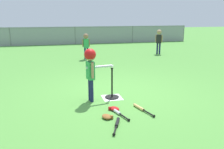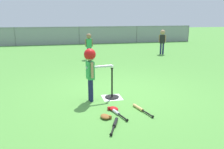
{
  "view_description": "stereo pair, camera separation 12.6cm",
  "coord_description": "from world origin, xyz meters",
  "px_view_note": "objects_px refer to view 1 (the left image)",
  "views": [
    {
      "loc": [
        -1.47,
        -5.23,
        1.83
      ],
      "look_at": [
        -0.22,
        -0.31,
        0.55
      ],
      "focal_mm": 37.34,
      "sensor_mm": 36.0,
      "label": 1
    },
    {
      "loc": [
        -1.35,
        -5.26,
        1.83
      ],
      "look_at": [
        -0.22,
        -0.31,
        0.55
      ],
      "focal_mm": 37.34,
      "sensor_mm": 36.0,
      "label": 2
    }
  ],
  "objects_px": {
    "fielder_deep_center": "(86,43)",
    "glove_near_bats": "(114,109)",
    "batter_child": "(91,64)",
    "spare_bat_wood": "(141,108)",
    "spare_bat_silver": "(118,112)",
    "spare_bat_black": "(117,124)",
    "glove_by_plate": "(107,117)",
    "baseball_on_tee": "(112,66)",
    "fielder_deep_right": "(159,38)",
    "batting_tee": "(112,93)"
  },
  "relations": [
    {
      "from": "batter_child",
      "to": "batting_tee",
      "type": "bearing_deg",
      "value": 9.83
    },
    {
      "from": "glove_near_bats",
      "to": "fielder_deep_center",
      "type": "bearing_deg",
      "value": 87.26
    },
    {
      "from": "batting_tee",
      "to": "baseball_on_tee",
      "type": "height_order",
      "value": "baseball_on_tee"
    },
    {
      "from": "spare_bat_black",
      "to": "glove_by_plate",
      "type": "relative_size",
      "value": 2.25
    },
    {
      "from": "batter_child",
      "to": "fielder_deep_center",
      "type": "distance_m",
      "value": 5.2
    },
    {
      "from": "glove_near_bats",
      "to": "spare_bat_black",
      "type": "bearing_deg",
      "value": -101.23
    },
    {
      "from": "batter_child",
      "to": "glove_by_plate",
      "type": "xyz_separation_m",
      "value": [
        0.13,
        -0.98,
        -0.79
      ]
    },
    {
      "from": "baseball_on_tee",
      "to": "spare_bat_black",
      "type": "relative_size",
      "value": 0.13
    },
    {
      "from": "spare_bat_black",
      "to": "fielder_deep_center",
      "type": "bearing_deg",
      "value": 86.4
    },
    {
      "from": "baseball_on_tee",
      "to": "spare_bat_wood",
      "type": "distance_m",
      "value": 1.16
    },
    {
      "from": "batter_child",
      "to": "fielder_deep_center",
      "type": "relative_size",
      "value": 1.06
    },
    {
      "from": "fielder_deep_right",
      "to": "glove_by_plate",
      "type": "height_order",
      "value": "fielder_deep_right"
    },
    {
      "from": "batting_tee",
      "to": "baseball_on_tee",
      "type": "bearing_deg",
      "value": 0.0
    },
    {
      "from": "glove_near_bats",
      "to": "glove_by_plate",
      "type": "bearing_deg",
      "value": -125.02
    },
    {
      "from": "fielder_deep_center",
      "to": "spare_bat_silver",
      "type": "distance_m",
      "value": 6.03
    },
    {
      "from": "baseball_on_tee",
      "to": "batting_tee",
      "type": "bearing_deg",
      "value": 0.0
    },
    {
      "from": "batting_tee",
      "to": "baseball_on_tee",
      "type": "distance_m",
      "value": 0.62
    },
    {
      "from": "fielder_deep_center",
      "to": "spare_bat_black",
      "type": "relative_size",
      "value": 1.94
    },
    {
      "from": "batting_tee",
      "to": "batter_child",
      "type": "bearing_deg",
      "value": -170.17
    },
    {
      "from": "fielder_deep_right",
      "to": "batter_child",
      "type": "bearing_deg",
      "value": -127.0
    },
    {
      "from": "spare_bat_wood",
      "to": "glove_near_bats",
      "type": "relative_size",
      "value": 2.49
    },
    {
      "from": "batter_child",
      "to": "fielder_deep_right",
      "type": "relative_size",
      "value": 0.98
    },
    {
      "from": "batting_tee",
      "to": "spare_bat_black",
      "type": "xyz_separation_m",
      "value": [
        -0.27,
        -1.39,
        -0.08
      ]
    },
    {
      "from": "batter_child",
      "to": "spare_bat_silver",
      "type": "height_order",
      "value": "batter_child"
    },
    {
      "from": "batter_child",
      "to": "spare_bat_wood",
      "type": "height_order",
      "value": "batter_child"
    },
    {
      "from": "fielder_deep_center",
      "to": "spare_bat_wood",
      "type": "relative_size",
      "value": 1.68
    },
    {
      "from": "spare_bat_black",
      "to": "glove_near_bats",
      "type": "bearing_deg",
      "value": 78.77
    },
    {
      "from": "batter_child",
      "to": "glove_by_plate",
      "type": "distance_m",
      "value": 1.27
    },
    {
      "from": "batter_child",
      "to": "spare_bat_black",
      "type": "height_order",
      "value": "batter_child"
    },
    {
      "from": "batting_tee",
      "to": "glove_near_bats",
      "type": "bearing_deg",
      "value": -100.62
    },
    {
      "from": "spare_bat_wood",
      "to": "fielder_deep_right",
      "type": "bearing_deg",
      "value": 62.11
    },
    {
      "from": "baseball_on_tee",
      "to": "spare_bat_wood",
      "type": "relative_size",
      "value": 0.11
    },
    {
      "from": "spare_bat_silver",
      "to": "spare_bat_black",
      "type": "relative_size",
      "value": 1.07
    },
    {
      "from": "batting_tee",
      "to": "spare_bat_wood",
      "type": "xyz_separation_m",
      "value": [
        0.38,
        -0.84,
        -0.08
      ]
    },
    {
      "from": "spare_bat_silver",
      "to": "glove_near_bats",
      "type": "distance_m",
      "value": 0.18
    },
    {
      "from": "batting_tee",
      "to": "spare_bat_silver",
      "type": "xyz_separation_m",
      "value": [
        -0.12,
        -0.91,
        -0.08
      ]
    },
    {
      "from": "batting_tee",
      "to": "batter_child",
      "type": "relative_size",
      "value": 0.6
    },
    {
      "from": "fielder_deep_center",
      "to": "glove_near_bats",
      "type": "height_order",
      "value": "fielder_deep_center"
    },
    {
      "from": "fielder_deep_right",
      "to": "fielder_deep_center",
      "type": "bearing_deg",
      "value": -171.7
    },
    {
      "from": "spare_bat_silver",
      "to": "fielder_deep_center",
      "type": "bearing_deg",
      "value": 87.52
    },
    {
      "from": "glove_by_plate",
      "to": "baseball_on_tee",
      "type": "bearing_deg",
      "value": 70.91
    },
    {
      "from": "glove_near_bats",
      "to": "spare_bat_wood",
      "type": "bearing_deg",
      "value": -11.32
    },
    {
      "from": "glove_near_bats",
      "to": "baseball_on_tee",
      "type": "bearing_deg",
      "value": 79.38
    },
    {
      "from": "baseball_on_tee",
      "to": "glove_by_plate",
      "type": "xyz_separation_m",
      "value": [
        -0.37,
        -1.06,
        -0.7
      ]
    },
    {
      "from": "batting_tee",
      "to": "spare_bat_black",
      "type": "relative_size",
      "value": 1.24
    },
    {
      "from": "fielder_deep_right",
      "to": "spare_bat_silver",
      "type": "height_order",
      "value": "fielder_deep_right"
    },
    {
      "from": "batter_child",
      "to": "fielder_deep_right",
      "type": "xyz_separation_m",
      "value": [
        4.29,
        5.69,
        -0.07
      ]
    },
    {
      "from": "spare_bat_silver",
      "to": "fielder_deep_right",
      "type": "bearing_deg",
      "value": 59.02
    },
    {
      "from": "fielder_deep_right",
      "to": "baseball_on_tee",
      "type": "bearing_deg",
      "value": -124.09
    },
    {
      "from": "glove_by_plate",
      "to": "spare_bat_black",
      "type": "bearing_deg",
      "value": -72.59
    }
  ]
}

